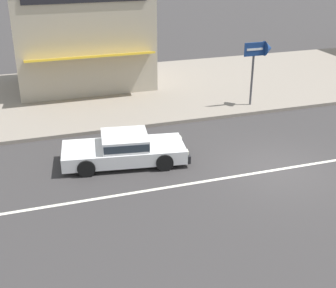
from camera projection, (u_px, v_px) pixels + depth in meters
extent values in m
plane|color=#383535|center=(279.00, 169.00, 16.05)|extent=(160.00, 160.00, 0.00)
cube|color=silver|center=(279.00, 169.00, 16.05)|extent=(50.40, 0.14, 0.01)
cube|color=gray|center=(181.00, 86.00, 24.78)|extent=(68.00, 10.00, 0.15)
cube|color=white|center=(124.00, 152.00, 16.38)|extent=(4.45, 2.35, 0.48)
cube|color=white|center=(125.00, 140.00, 16.21)|extent=(1.80, 1.78, 0.42)
cube|color=#28333D|center=(125.00, 140.00, 16.21)|extent=(1.75, 1.81, 0.27)
cube|color=black|center=(184.00, 150.00, 16.76)|extent=(0.37, 1.70, 0.28)
cube|color=white|center=(180.00, 138.00, 17.22)|extent=(0.11, 0.25, 0.14)
cube|color=white|center=(187.00, 152.00, 16.12)|extent=(0.11, 0.25, 0.14)
cylinder|color=black|center=(157.00, 143.00, 17.37)|extent=(0.63, 0.31, 0.60)
cylinder|color=black|center=(164.00, 162.00, 15.88)|extent=(0.63, 0.31, 0.60)
cylinder|color=black|center=(86.00, 148.00, 16.97)|extent=(0.63, 0.31, 0.60)
cylinder|color=black|center=(86.00, 168.00, 15.48)|extent=(0.63, 0.31, 0.60)
cylinder|color=#4C4C51|center=(252.00, 81.00, 21.35)|extent=(0.10, 0.10, 2.30)
cube|color=navy|center=(255.00, 49.00, 20.73)|extent=(0.98, 0.06, 0.60)
cone|color=navy|center=(268.00, 48.00, 20.92)|extent=(0.36, 0.66, 0.66)
cube|color=white|center=(255.00, 49.00, 20.70)|extent=(0.79, 0.01, 0.10)
cube|color=#B2A893|center=(81.00, 37.00, 23.87)|extent=(6.70, 4.59, 4.96)
cube|color=gold|center=(91.00, 57.00, 21.74)|extent=(6.03, 0.90, 0.28)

